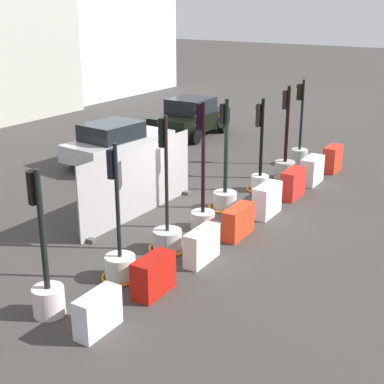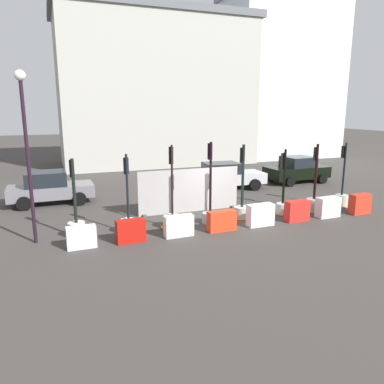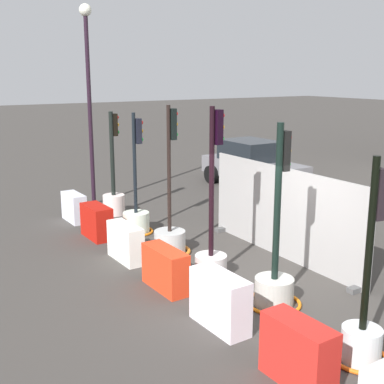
{
  "view_description": "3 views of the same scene",
  "coord_description": "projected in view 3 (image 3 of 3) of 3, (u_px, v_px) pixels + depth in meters",
  "views": [
    {
      "loc": [
        -12.76,
        -7.68,
        5.84
      ],
      "look_at": [
        -1.67,
        -0.47,
        1.28
      ],
      "focal_mm": 52.75,
      "sensor_mm": 36.0,
      "label": 1
    },
    {
      "loc": [
        -6.92,
        -13.98,
        4.7
      ],
      "look_at": [
        -1.53,
        0.11,
        1.31
      ],
      "focal_mm": 34.91,
      "sensor_mm": 36.0,
      "label": 2
    },
    {
      "loc": [
        7.03,
        -5.62,
        4.0
      ],
      "look_at": [
        -2.35,
        0.18,
        1.4
      ],
      "focal_mm": 47.43,
      "sensor_mm": 36.0,
      "label": 3
    }
  ],
  "objects": [
    {
      "name": "construction_barrier_2",
      "position": [
        125.0,
        243.0,
        10.99
      ],
      "size": [
        1.11,
        0.41,
        0.81
      ],
      "color": "white",
      "rests_on": "ground_plane"
    },
    {
      "name": "construction_barrier_5",
      "position": [
        298.0,
        353.0,
        6.6
      ],
      "size": [
        1.06,
        0.46,
        0.89
      ],
      "color": "red",
      "rests_on": "ground_plane"
    },
    {
      "name": "site_fence_panel",
      "position": [
        283.0,
        214.0,
        11.11
      ],
      "size": [
        4.85,
        0.5,
        2.02
      ],
      "color": "#9F9D9B",
      "rests_on": "ground_plane"
    },
    {
      "name": "car_grey_saloon",
      "position": [
        253.0,
        164.0,
        18.16
      ],
      "size": [
        4.1,
        2.2,
        1.64
      ],
      "color": "slate",
      "rests_on": "ground_plane"
    },
    {
      "name": "traffic_light_3",
      "position": [
        211.0,
        246.0,
        10.04
      ],
      "size": [
        0.64,
        0.64,
        3.4
      ],
      "color": "beige",
      "rests_on": "ground_plane"
    },
    {
      "name": "traffic_light_0",
      "position": [
        114.0,
        194.0,
        14.56
      ],
      "size": [
        0.62,
        0.62,
        2.95
      ],
      "color": "beige",
      "rests_on": "ground_plane"
    },
    {
      "name": "traffic_light_5",
      "position": [
        363.0,
        326.0,
        7.11
      ],
      "size": [
        0.84,
        0.84,
        2.95
      ],
      "color": "silver",
      "rests_on": "ground_plane"
    },
    {
      "name": "construction_barrier_1",
      "position": [
        97.0,
        222.0,
        12.51
      ],
      "size": [
        1.04,
        0.49,
        0.82
      ],
      "color": "#B3150C",
      "rests_on": "ground_plane"
    },
    {
      "name": "traffic_light_1",
      "position": [
        136.0,
        215.0,
        12.91
      ],
      "size": [
        0.87,
        0.87,
        3.06
      ],
      "color": "silver",
      "rests_on": "ground_plane"
    },
    {
      "name": "traffic_light_4",
      "position": [
        275.0,
        278.0,
        8.85
      ],
      "size": [
        0.98,
        0.98,
        3.21
      ],
      "color": "#B1B0A7",
      "rests_on": "ground_plane"
    },
    {
      "name": "construction_barrier_3",
      "position": [
        165.0,
        269.0,
        9.53
      ],
      "size": [
        1.15,
        0.44,
        0.8
      ],
      "color": "red",
      "rests_on": "ground_plane"
    },
    {
      "name": "construction_barrier_4",
      "position": [
        220.0,
        301.0,
        8.08
      ],
      "size": [
        1.14,
        0.47,
        0.9
      ],
      "color": "white",
      "rests_on": "ground_plane"
    },
    {
      "name": "ground_plane",
      "position": [
        249.0,
        289.0,
        9.61
      ],
      "size": [
        120.0,
        120.0,
        0.0
      ],
      "primitive_type": "plane",
      "color": "#3C3835"
    },
    {
      "name": "traffic_light_2",
      "position": [
        170.0,
        235.0,
        11.45
      ],
      "size": [
        0.95,
        0.95,
        3.33
      ],
      "color": "#B0B1AF",
      "rests_on": "ground_plane"
    },
    {
      "name": "street_lamp_post",
      "position": [
        88.0,
        78.0,
        14.96
      ],
      "size": [
        0.36,
        0.36,
        5.93
      ],
      "color": "black",
      "rests_on": "ground_plane"
    },
    {
      "name": "construction_barrier_0",
      "position": [
        74.0,
        207.0,
        13.93
      ],
      "size": [
        1.0,
        0.41,
        0.78
      ],
      "color": "silver",
      "rests_on": "ground_plane"
    }
  ]
}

